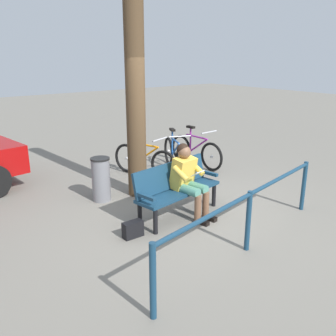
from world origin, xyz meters
TOP-DOWN VIEW (x-y plane):
  - ground_plane at (0.00, 0.00)m, footprint 40.00×40.00m
  - bench at (0.24, -0.18)m, footprint 1.65×0.72m
  - person_reading at (0.10, -0.03)m, footprint 0.53×0.81m
  - handbag at (1.23, 0.06)m, footprint 0.30×0.15m
  - tree_trunk at (0.22, -1.34)m, footprint 0.35×0.35m
  - litter_bin at (0.91, -1.48)m, footprint 0.34×0.34m
  - bicycle_purple at (-1.88, -2.04)m, footprint 0.48×1.68m
  - bicycle_red at (-1.26, -2.07)m, footprint 0.74×1.57m
  - bicycle_orange at (-0.47, -2.12)m, footprint 0.64×1.62m
  - railing_fence at (0.21, 1.32)m, footprint 3.67×0.72m

SIDE VIEW (x-z plane):
  - ground_plane at x=0.00m, z-range 0.00..0.00m
  - handbag at x=1.23m, z-range 0.00..0.24m
  - bicycle_purple at x=-1.88m, z-range -0.11..0.83m
  - bicycle_red at x=-1.26m, z-range -0.11..0.83m
  - bicycle_orange at x=-0.47m, z-range -0.11..0.83m
  - litter_bin at x=0.91m, z-range 0.00..0.80m
  - bench at x=0.24m, z-range 0.07..0.94m
  - railing_fence at x=0.21m, z-range 0.18..1.03m
  - person_reading at x=0.10m, z-range 0.06..1.27m
  - tree_trunk at x=0.22m, z-range 0.00..4.09m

